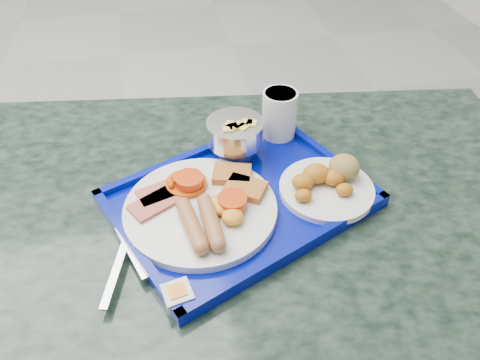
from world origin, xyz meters
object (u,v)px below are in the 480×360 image
object	(u,v)px
tray	(240,200)
fruit_bowl	(235,133)
bread_plate	(328,182)
juice_cup	(279,113)
table	(230,286)
main_plate	(204,206)

from	to	relation	value
tray	fruit_bowl	distance (m)	0.13
tray	bread_plate	bearing A→B (deg)	-3.28
juice_cup	fruit_bowl	bearing A→B (deg)	-154.60
fruit_bowl	juice_cup	bearing A→B (deg)	25.40
table	tray	world-z (taller)	tray
main_plate	fruit_bowl	bearing A→B (deg)	60.39
table	main_plate	world-z (taller)	main_plate
tray	juice_cup	distance (m)	0.21
table	juice_cup	distance (m)	0.35
table	tray	bearing A→B (deg)	50.24
fruit_bowl	tray	bearing A→B (deg)	-97.45
bread_plate	juice_cup	xyz separation A→B (m)	(-0.04, 0.18, 0.03)
table	main_plate	distance (m)	0.22
tray	juice_cup	size ratio (longest dim) A/B	5.27
table	fruit_bowl	world-z (taller)	fruit_bowl
table	bread_plate	distance (m)	0.28
table	tray	xyz separation A→B (m)	(0.03, 0.03, 0.19)
tray	juice_cup	xyz separation A→B (m)	(0.11, 0.17, 0.06)
tray	main_plate	world-z (taller)	main_plate
table	bread_plate	bearing A→B (deg)	7.09
table	fruit_bowl	xyz separation A→B (m)	(0.04, 0.15, 0.25)
main_plate	juice_cup	distance (m)	0.26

